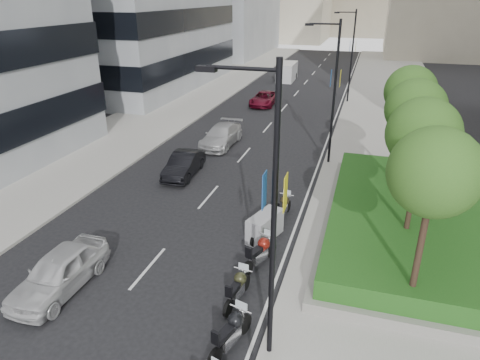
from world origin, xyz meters
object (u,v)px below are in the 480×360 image
at_px(lamp_post_1, 332,87).
at_px(lamp_post_2, 351,52).
at_px(motorcycle_5, 265,227).
at_px(delivery_van, 287,73).
at_px(car_a, 59,272).
at_px(car_b, 184,164).
at_px(motorcycle_6, 283,207).
at_px(lamp_post_0, 268,209).
at_px(car_d, 264,99).
at_px(motorcycle_4, 260,252).
at_px(motorcycle_3, 238,288).
at_px(motorcycle_2, 231,332).
at_px(car_c, 221,136).

distance_m(lamp_post_1, lamp_post_2, 18.00).
relative_size(motorcycle_5, delivery_van, 0.42).
relative_size(car_a, car_b, 1.05).
bearing_deg(motorcycle_6, delivery_van, 20.07).
height_order(lamp_post_0, motorcycle_6, lamp_post_0).
bearing_deg(lamp_post_2, delivery_van, 128.64).
distance_m(lamp_post_0, motorcycle_5, 8.16).
relative_size(motorcycle_6, car_b, 0.52).
bearing_deg(lamp_post_1, car_d, 118.26).
distance_m(lamp_post_1, delivery_van, 29.73).
xyz_separation_m(lamp_post_0, lamp_post_2, (0.00, 35.00, 0.00)).
bearing_deg(car_a, lamp_post_2, 77.17).
bearing_deg(motorcycle_6, motorcycle_4, -171.43).
relative_size(motorcycle_3, car_d, 0.45).
xyz_separation_m(lamp_post_2, motorcycle_3, (-1.52, -32.91, -4.48)).
height_order(lamp_post_2, motorcycle_6, lamp_post_2).
height_order(motorcycle_6, delivery_van, delivery_van).
bearing_deg(motorcycle_3, lamp_post_0, -137.17).
relative_size(motorcycle_4, motorcycle_5, 1.05).
height_order(lamp_post_2, car_a, lamp_post_2).
bearing_deg(lamp_post_0, car_d, 103.90).
bearing_deg(motorcycle_2, motorcycle_4, 18.65).
bearing_deg(motorcycle_6, lamp_post_0, -162.72).
bearing_deg(car_b, car_d, 85.06).
bearing_deg(car_d, car_b, -90.32).
bearing_deg(lamp_post_0, lamp_post_2, 90.00).
xyz_separation_m(car_a, car_c, (0.29, 17.65, -0.03)).
distance_m(motorcycle_2, motorcycle_5, 6.77).
xyz_separation_m(lamp_post_0, car_c, (-7.85, 18.52, -4.33)).
distance_m(motorcycle_4, car_d, 27.77).
relative_size(lamp_post_1, delivery_van, 1.72).
distance_m(car_a, car_c, 17.66).
height_order(motorcycle_6, car_b, car_b).
xyz_separation_m(motorcycle_4, delivery_van, (-6.93, 40.78, 0.38)).
bearing_deg(lamp_post_0, car_c, 112.96).
height_order(motorcycle_3, motorcycle_5, motorcycle_5).
bearing_deg(car_a, motorcycle_3, 11.06).
height_order(motorcycle_5, car_c, car_c).
xyz_separation_m(lamp_post_0, motorcycle_2, (-1.05, -0.11, -4.43)).
height_order(lamp_post_0, motorcycle_2, lamp_post_0).
relative_size(car_a, car_c, 0.89).
bearing_deg(motorcycle_3, motorcycle_4, 1.62).
bearing_deg(delivery_van, lamp_post_0, -81.27).
relative_size(motorcycle_5, car_b, 0.51).
bearing_deg(car_c, motorcycle_5, -60.93).
bearing_deg(lamp_post_1, lamp_post_2, 90.00).
relative_size(motorcycle_2, car_c, 0.46).
bearing_deg(lamp_post_2, car_d, -155.81).
xyz_separation_m(lamp_post_1, car_b, (-8.17, -4.54, -4.36)).
relative_size(lamp_post_0, car_a, 2.00).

